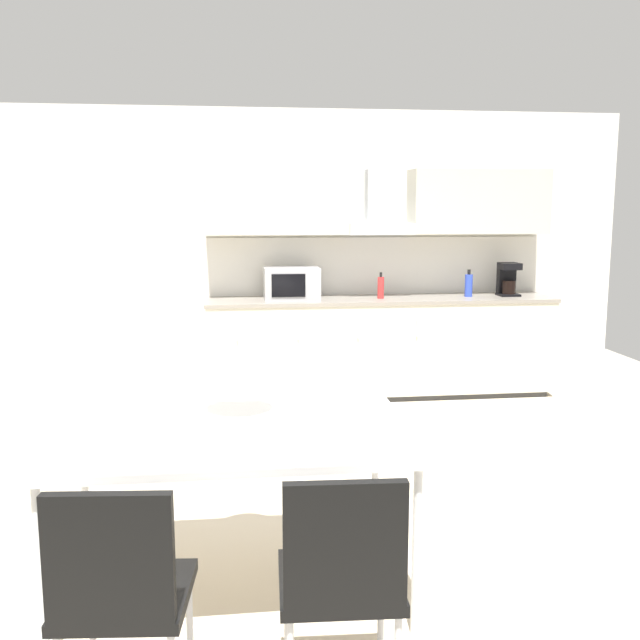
{
  "coord_description": "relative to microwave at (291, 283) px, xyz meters",
  "views": [
    {
      "loc": [
        -0.36,
        -3.62,
        1.68
      ],
      "look_at": [
        0.18,
        0.65,
        1.0
      ],
      "focal_mm": 40.0,
      "sensor_mm": 36.0,
      "label": 1
    }
  ],
  "objects": [
    {
      "name": "ground_plane",
      "position": [
        -0.17,
        -2.56,
        -1.04
      ],
      "size": [
        8.2,
        8.55,
        0.02
      ],
      "primitive_type": "cube",
      "color": "beige"
    },
    {
      "name": "wall_back",
      "position": [
        -0.17,
        0.35,
        0.25
      ],
      "size": [
        6.56,
        0.1,
        2.55
      ],
      "primitive_type": "cube",
      "color": "silver",
      "rests_on": "ground_plane"
    },
    {
      "name": "kitchen_counter",
      "position": [
        0.8,
        0.0,
        -0.58
      ],
      "size": [
        3.09,
        0.62,
        0.89
      ],
      "color": "#333333",
      "rests_on": "ground_plane"
    },
    {
      "name": "backsplash_tile",
      "position": [
        0.8,
        0.28,
        0.12
      ],
      "size": [
        3.07,
        0.02,
        0.53
      ],
      "primitive_type": "cube",
      "color": "silver",
      "rests_on": "kitchen_counter"
    },
    {
      "name": "upper_wall_cabinets",
      "position": [
        0.8,
        0.13,
        0.7
      ],
      "size": [
        3.07,
        0.4,
        0.57
      ],
      "color": "beige"
    },
    {
      "name": "microwave",
      "position": [
        0.0,
        0.0,
        0.0
      ],
      "size": [
        0.48,
        0.35,
        0.28
      ],
      "color": "#ADADB2",
      "rests_on": "kitchen_counter"
    },
    {
      "name": "coffee_maker",
      "position": [
        1.98,
        0.03,
        0.01
      ],
      "size": [
        0.18,
        0.19,
        0.3
      ],
      "color": "black",
      "rests_on": "kitchen_counter"
    },
    {
      "name": "bottle_blue",
      "position": [
        1.6,
        -0.01,
        -0.04
      ],
      "size": [
        0.07,
        0.07,
        0.24
      ],
      "color": "blue",
      "rests_on": "kitchen_counter"
    },
    {
      "name": "bottle_red",
      "position": [
        0.79,
        -0.04,
        -0.04
      ],
      "size": [
        0.06,
        0.06,
        0.23
      ],
      "color": "red",
      "rests_on": "kitchen_counter"
    },
    {
      "name": "dining_table",
      "position": [
        -0.53,
        -3.22,
        -0.33
      ],
      "size": [
        1.54,
        0.93,
        0.74
      ],
      "color": "white",
      "rests_on": "ground_plane"
    },
    {
      "name": "chair_near_left",
      "position": [
        -0.88,
        -4.07,
        -0.49
      ],
      "size": [
        0.44,
        0.44,
        0.87
      ],
      "color": "black",
      "rests_on": "ground_plane"
    },
    {
      "name": "chair_near_right",
      "position": [
        -0.19,
        -4.07,
        -0.49
      ],
      "size": [
        0.42,
        0.42,
        0.87
      ],
      "color": "black",
      "rests_on": "ground_plane"
    },
    {
      "name": "pendant_lamp",
      "position": [
        -0.53,
        -3.22,
        0.69
      ],
      "size": [
        0.32,
        0.32,
        0.22
      ],
      "primitive_type": "cone",
      "color": "silver"
    }
  ]
}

